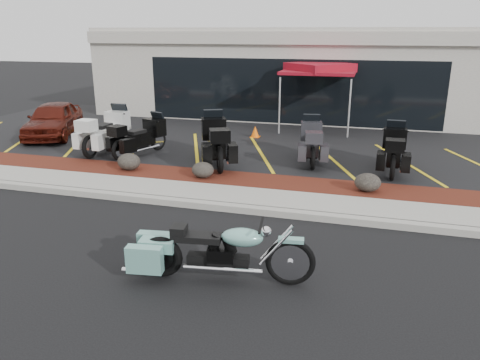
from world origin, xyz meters
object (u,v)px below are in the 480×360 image
(traffic_cone, at_px, (255,132))
(popup_canopy, at_px, (319,69))
(hero_cruiser, at_px, (291,255))
(parked_car, at_px, (53,119))
(touring_white, at_px, (120,125))

(traffic_cone, distance_m, popup_canopy, 3.61)
(hero_cruiser, bearing_deg, popup_canopy, 86.95)
(hero_cruiser, height_order, parked_car, parked_car)
(hero_cruiser, relative_size, traffic_cone, 7.22)
(hero_cruiser, height_order, popup_canopy, popup_canopy)
(traffic_cone, bearing_deg, touring_white, -148.44)
(hero_cruiser, bearing_deg, touring_white, 126.25)
(touring_white, relative_size, popup_canopy, 0.86)
(traffic_cone, relative_size, popup_canopy, 0.15)
(hero_cruiser, height_order, traffic_cone, hero_cruiser)
(parked_car, distance_m, traffic_cone, 7.40)
(popup_canopy, bearing_deg, touring_white, -141.12)
(popup_canopy, bearing_deg, hero_cruiser, -83.89)
(touring_white, xyz_separation_m, parked_car, (-3.09, 0.63, -0.08))
(touring_white, xyz_separation_m, popup_canopy, (6.05, 4.65, 1.60))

